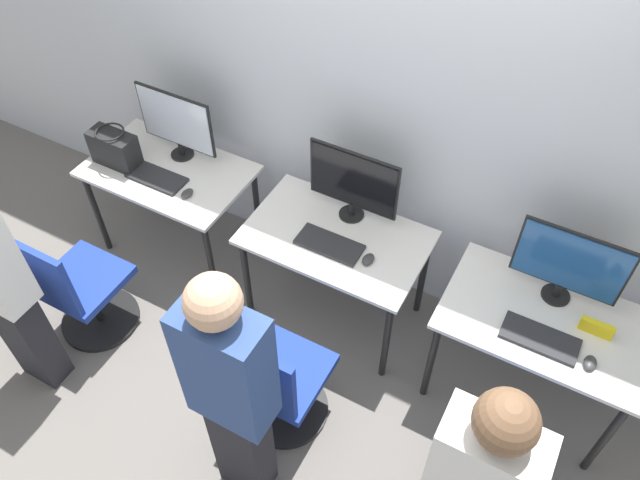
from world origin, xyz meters
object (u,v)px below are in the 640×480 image
object	(u,v)px
mouse_left	(187,194)
office_chair_left	(80,292)
monitor_left	(176,123)
keyboard_center	(329,244)
monitor_right	(570,264)
office_chair_center	(278,385)
monitor_center	(353,182)
handbag	(114,148)
office_chair_right	(480,471)
mouse_center	(368,259)
mouse_right	(590,363)
person_center	(232,393)
keyboard_left	(157,178)
keyboard_right	(540,338)

from	to	relation	value
mouse_left	office_chair_left	world-z (taller)	office_chair_left
monitor_left	mouse_left	size ratio (longest dim) A/B	5.89
keyboard_center	monitor_right	distance (m)	1.23
office_chair_left	office_chair_center	bearing A→B (deg)	1.42
monitor_center	handbag	bearing A→B (deg)	-169.10
monitor_left	office_chair_left	xyz separation A→B (m)	(-0.08, -0.98, -0.60)
office_chair_right	office_chair_center	bearing A→B (deg)	-176.15
keyboard_center	handbag	distance (m)	1.49
mouse_center	monitor_right	size ratio (longest dim) A/B	0.17
mouse_right	handbag	distance (m)	2.91
mouse_left	office_chair_left	size ratio (longest dim) A/B	0.10
office_chair_right	person_center	bearing A→B (deg)	-157.25
person_center	mouse_center	bearing A→B (deg)	83.08
keyboard_left	mouse_right	bearing A→B (deg)	-1.36
office_chair_center	person_center	bearing A→B (deg)	-85.79
office_chair_center	office_chair_right	world-z (taller)	same
monitor_center	monitor_left	bearing A→B (deg)	-178.42
monitor_right	handbag	size ratio (longest dim) A/B	1.77
mouse_right	handbag	world-z (taller)	handbag
keyboard_left	handbag	size ratio (longest dim) A/B	1.23
monitor_left	mouse_center	bearing A→B (deg)	-9.62
mouse_left	office_chair_center	xyz separation A→B (m)	(1.00, -0.66, -0.37)
monitor_left	monitor_right	bearing A→B (deg)	0.23
mouse_right	mouse_left	bearing A→B (deg)	179.22
office_chair_right	handbag	size ratio (longest dim) A/B	2.91
keyboard_left	office_chair_center	distance (m)	1.48
keyboard_center	office_chair_center	distance (m)	0.80
office_chair_right	monitor_left	bearing A→B (deg)	159.36
monitor_center	mouse_center	distance (m)	0.43
keyboard_left	monitor_center	distance (m)	1.24
monitor_center	office_chair_center	xyz separation A→B (m)	(0.08, -0.98, -0.60)
monitor_center	office_chair_center	size ratio (longest dim) A/B	0.61
office_chair_right	keyboard_center	bearing A→B (deg)	151.02
office_chair_left	monitor_center	distance (m)	1.73
keyboard_left	office_chair_center	xyz separation A→B (m)	(1.26, -0.69, -0.36)
monitor_right	office_chair_right	bearing A→B (deg)	-91.85
keyboard_center	mouse_right	bearing A→B (deg)	-3.26
keyboard_left	person_center	world-z (taller)	person_center
office_chair_left	office_chair_center	world-z (taller)	same
keyboard_left	mouse_left	bearing A→B (deg)	-6.64
monitor_center	monitor_right	xyz separation A→B (m)	(1.18, -0.02, 0.00)
handbag	office_chair_left	bearing A→B (deg)	-72.83
office_chair_center	keyboard_left	bearing A→B (deg)	151.25
monitor_left	keyboard_right	size ratio (longest dim) A/B	1.43
monitor_left	mouse_center	xyz separation A→B (m)	(1.42, -0.24, -0.23)
mouse_right	office_chair_center	bearing A→B (deg)	-154.94
keyboard_left	keyboard_center	bearing A→B (deg)	0.95
keyboard_left	person_center	xyz separation A→B (m)	(1.28, -1.06, 0.18)
mouse_center	monitor_center	bearing A→B (deg)	130.89
monitor_left	monitor_right	size ratio (longest dim) A/B	1.00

